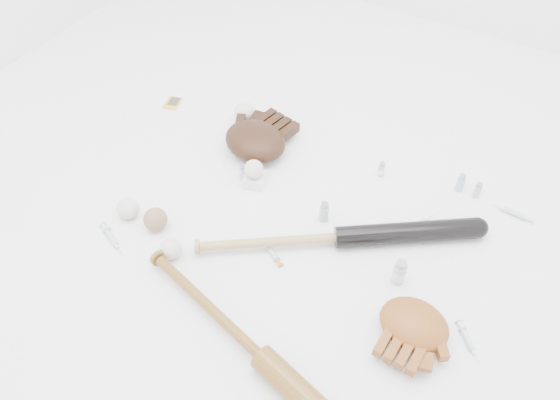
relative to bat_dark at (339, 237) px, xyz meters
The scene contains 22 objects.
bat_dark is the anchor object (origin of this frame).
bat_wood 0.47m from the bat_dark, 89.44° to the right, with size 1.00×0.07×0.07m, color brown, non-canonical shape.
glove_dark 0.52m from the bat_dark, 152.15° to the left, with size 0.29×0.29×0.10m, color black, non-canonical shape.
glove_tan 0.36m from the bat_dark, 29.18° to the right, with size 0.24×0.24×0.09m, color brown, non-canonical shape.
trading_card 0.96m from the bat_dark, 160.78° to the left, with size 0.06×0.08×0.00m, color gold.
pedestal 0.39m from the bat_dark, 165.68° to the left, with size 0.07×0.07×0.04m, color white.
baseball_on_pedestal 0.39m from the bat_dark, 165.68° to the left, with size 0.07×0.07×0.07m, color silver.
baseball_left 0.70m from the bat_dark, 160.01° to the right, with size 0.07×0.07×0.07m, color silver.
baseball_upper 0.70m from the bat_dark, 147.78° to the left, with size 0.08×0.08×0.08m, color silver.
baseball_mid 0.53m from the bat_dark, 145.24° to the right, with size 0.07×0.07×0.07m, color silver.
baseball_aged 0.60m from the bat_dark, 157.00° to the right, with size 0.08×0.08×0.08m, color olive.
syringe_0 0.73m from the bat_dark, 151.52° to the right, with size 0.16×0.03×0.02m, color #ADBCC6, non-canonical shape.
syringe_1 0.22m from the bat_dark, 139.29° to the right, with size 0.13×0.02×0.02m, color #ADBCC6, non-canonical shape.
syringe_2 0.28m from the bat_dark, 45.03° to the left, with size 0.16×0.03×0.02m, color #ADBCC6, non-canonical shape.
syringe_3 0.48m from the bat_dark, 15.50° to the right, with size 0.14×0.02×0.02m, color #ADBCC6, non-canonical shape.
syringe_4 0.61m from the bat_dark, 41.61° to the left, with size 0.16×0.03×0.02m, color #ADBCC6, non-canonical shape.
vial_0 0.50m from the bat_dark, 58.44° to the left, with size 0.03×0.03×0.07m, color #AAB4BB.
vial_1 0.54m from the bat_dark, 52.90° to the left, with size 0.02×0.02×0.06m, color #AAB4BB.
vial_2 0.11m from the bat_dark, 141.43° to the left, with size 0.03×0.03×0.08m, color #AAB4BB.
vial_3 0.22m from the bat_dark, ahead, with size 0.04×0.04×0.09m, color #AAB4BB.
vial_4 0.44m from the bat_dark, 166.82° to the left, with size 0.02×0.02×0.06m, color #AAB4BB.
vial_5 0.36m from the bat_dark, 90.55° to the left, with size 0.02×0.02×0.06m, color #AAB4BB.
Camera 1 is at (0.58, -1.00, 1.40)m, focal length 35.00 mm.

